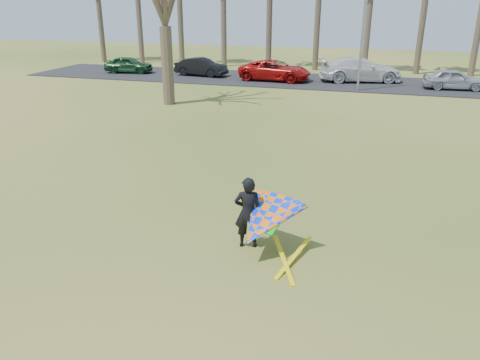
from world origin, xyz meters
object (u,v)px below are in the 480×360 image
(car_0, at_px, (129,65))
(kite_flyer, at_px, (262,220))
(streetlight, at_px, (367,18))
(car_1, at_px, (201,67))
(car_2, at_px, (275,70))
(car_4, at_px, (454,79))
(car_3, at_px, (360,70))

(car_0, distance_m, kite_flyer, 29.69)
(car_0, height_order, kite_flyer, kite_flyer)
(streetlight, height_order, car_1, streetlight)
(car_1, bearing_deg, kite_flyer, -148.86)
(streetlight, xyz_separation_m, car_2, (-6.13, 2.37, -3.69))
(car_0, height_order, car_2, car_2)
(car_2, bearing_deg, kite_flyer, -164.88)
(car_0, distance_m, car_1, 6.08)
(car_4, relative_size, kite_flyer, 1.60)
(streetlight, xyz_separation_m, car_4, (5.76, 2.15, -3.75))
(streetlight, xyz_separation_m, car_1, (-11.99, 2.91, -3.74))
(car_4, bearing_deg, car_0, 84.61)
(car_0, distance_m, car_3, 17.85)
(car_1, relative_size, car_2, 0.79)
(streetlight, distance_m, car_3, 5.09)
(car_2, relative_size, car_3, 0.90)
(car_1, bearing_deg, car_2, -87.95)
(car_4, bearing_deg, kite_flyer, 159.87)
(car_0, relative_size, car_1, 0.93)
(car_4, bearing_deg, streetlight, 106.50)
(car_3, relative_size, kite_flyer, 2.39)
(kite_flyer, bearing_deg, car_3, 87.94)
(kite_flyer, bearing_deg, car_1, 113.81)
(streetlight, distance_m, car_1, 12.89)
(car_1, height_order, car_4, car_1)
(car_1, xyz_separation_m, car_2, (5.86, -0.54, 0.05))
(car_3, height_order, kite_flyer, kite_flyer)
(car_3, distance_m, car_4, 6.18)
(streetlight, relative_size, car_4, 2.10)
(streetlight, relative_size, kite_flyer, 3.35)
(car_1, xyz_separation_m, kite_flyer, (10.84, -24.57, 0.13))
(car_0, height_order, car_4, car_4)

